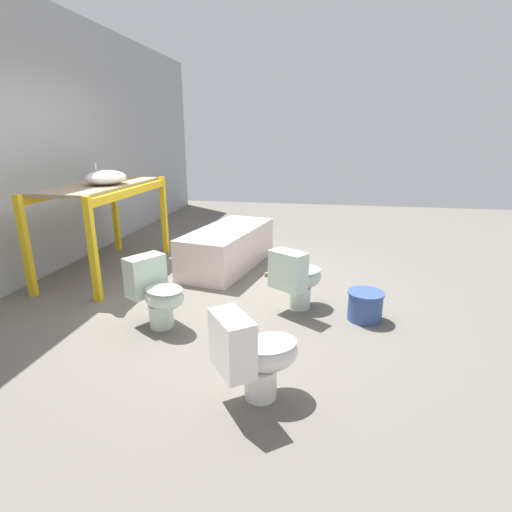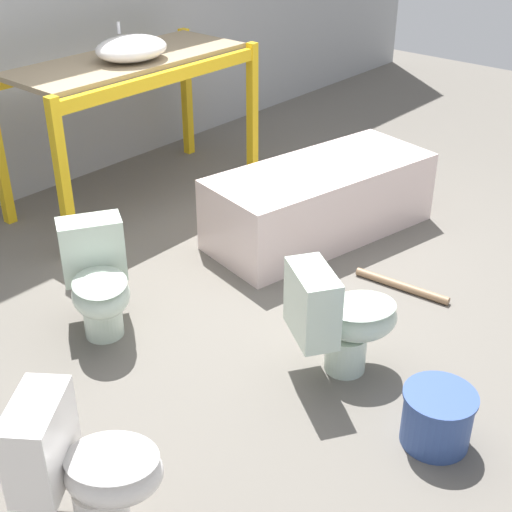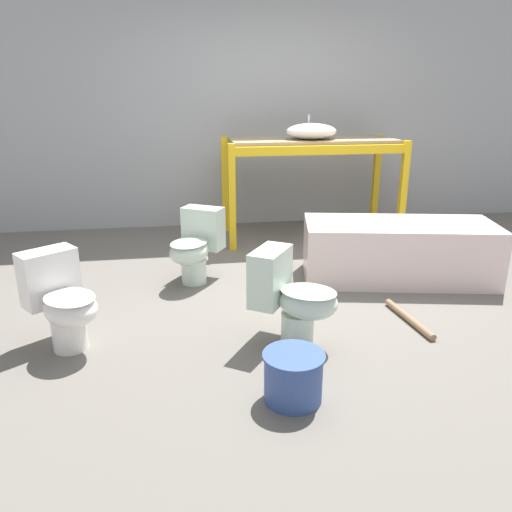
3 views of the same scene
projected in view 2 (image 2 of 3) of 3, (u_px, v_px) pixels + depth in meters
The scene contains 9 objects.
ground_plane at pixel (242, 286), 4.49m from camera, with size 12.00×12.00×0.00m, color #666059.
shelving_rack at pixel (130, 80), 5.21m from camera, with size 1.92×0.83×1.10m.
sink_basin at pixel (131, 48), 5.00m from camera, with size 0.54×0.44×0.25m.
bathtub_main at pixel (320, 196), 4.97m from camera, with size 1.73×0.98×0.52m.
toilet_near at pixel (84, 466), 2.73m from camera, with size 0.59×0.64×0.63m.
toilet_far at pixel (340, 318), 3.61m from camera, with size 0.64×0.58×0.63m.
toilet_extra at pixel (98, 280), 3.92m from camera, with size 0.57×0.64×0.63m.
bucket_white at pixel (437, 417), 3.24m from camera, with size 0.34×0.34×0.28m.
loose_pipe at pixel (401, 286), 4.44m from camera, with size 0.11×0.62×0.05m.
Camera 2 is at (-2.82, -2.56, 2.38)m, focal length 50.00 mm.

